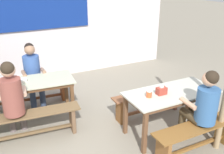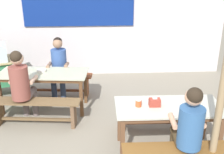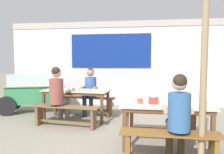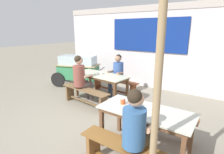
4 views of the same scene
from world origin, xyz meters
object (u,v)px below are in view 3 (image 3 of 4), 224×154
at_px(dining_table_near, 166,109).
at_px(bench_near_back, 162,120).
at_px(food_cart, 32,90).
at_px(bench_far_back, 85,102).
at_px(condiment_jar, 140,100).
at_px(wooden_support_post, 204,76).
at_px(person_left_back_turned, 58,92).
at_px(dining_table_far, 76,93).
at_px(person_near_front, 178,113).
at_px(tissue_box, 153,100).
at_px(bench_near_front, 170,145).
at_px(soup_bowl, 75,89).
at_px(bench_far_front, 65,113).
at_px(person_center_facing, 90,88).

height_order(dining_table_near, bench_near_back, dining_table_near).
bearing_deg(bench_near_back, food_cart, 157.99).
bearing_deg(bench_far_back, bench_near_back, -36.41).
xyz_separation_m(bench_near_back, condiment_jar, (-0.44, -0.60, 0.49)).
distance_m(bench_far_back, wooden_support_post, 3.73).
height_order(bench_near_back, person_left_back_turned, person_left_back_turned).
height_order(bench_near_back, wooden_support_post, wooden_support_post).
relative_size(dining_table_far, wooden_support_post, 0.67).
height_order(bench_near_back, person_near_front, person_near_front).
relative_size(person_left_back_turned, tissue_box, 8.57).
distance_m(dining_table_near, bench_near_back, 0.71).
xyz_separation_m(bench_near_front, wooden_support_post, (0.40, -0.06, 0.98)).
distance_m(dining_table_far, bench_near_front, 2.90).
distance_m(bench_near_front, wooden_support_post, 1.06).
distance_m(condiment_jar, soup_bowl, 2.19).
bearing_deg(dining_table_far, bench_far_back, 84.32).
bearing_deg(bench_far_front, person_near_front, -32.24).
bearing_deg(person_center_facing, bench_far_back, 152.72).
relative_size(dining_table_far, bench_near_front, 1.22).
bearing_deg(bench_near_front, tissue_box, 107.41).
xyz_separation_m(bench_far_back, soup_bowl, (-0.09, -0.57, 0.45)).
height_order(bench_far_back, soup_bowl, soup_bowl).
xyz_separation_m(bench_far_front, bench_near_front, (2.07, -1.45, -0.02)).
height_order(person_center_facing, tissue_box, person_center_facing).
xyz_separation_m(dining_table_near, soup_bowl, (-2.05, 1.49, 0.11)).
bearing_deg(soup_bowl, bench_near_back, -23.14).
relative_size(person_center_facing, tissue_box, 8.12).
xyz_separation_m(bench_near_back, soup_bowl, (-2.05, 0.88, 0.46)).
height_order(food_cart, person_near_front, person_near_front).
bearing_deg(tissue_box, food_cart, 148.43).
xyz_separation_m(person_center_facing, person_near_front, (1.90, -2.52, 0.01)).
relative_size(bench_near_front, condiment_jar, 13.02).
height_order(dining_table_near, wooden_support_post, wooden_support_post).
bearing_deg(bench_far_front, bench_near_back, -6.07).
height_order(bench_near_back, person_center_facing, person_center_facing).
distance_m(bench_near_back, person_near_front, 1.24).
bearing_deg(person_left_back_turned, person_center_facing, 65.04).
height_order(bench_near_front, person_near_front, person_near_front).
bearing_deg(person_center_facing, bench_near_front, -55.52).
relative_size(bench_far_back, wooden_support_post, 0.67).
relative_size(dining_table_far, person_left_back_turned, 1.27).
relative_size(dining_table_far, soup_bowl, 10.30).
bearing_deg(dining_table_near, condiment_jar, 178.44).
distance_m(person_center_facing, tissue_box, 2.53).
height_order(bench_near_front, food_cart, food_cart).
bearing_deg(bench_far_back, condiment_jar, -53.37).
distance_m(bench_near_front, tissue_box, 0.82).
bearing_deg(bench_near_front, bench_far_front, 144.91).
distance_m(bench_near_front, food_cart, 4.40).
relative_size(bench_far_back, bench_far_front, 1.08).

